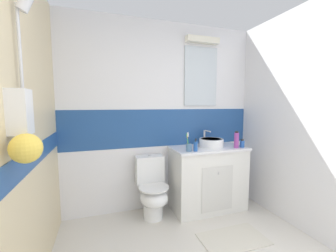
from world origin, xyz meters
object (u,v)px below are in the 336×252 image
toilet (152,189)px  shampoo_bottle_tall (236,140)px  toothbrush_cup (189,147)px  sink_basin (211,142)px  lotion_bottle_short (242,144)px  soap_dispenser (196,146)px

toilet → shampoo_bottle_tall: 1.26m
toothbrush_cup → shampoo_bottle_tall: size_ratio=1.06×
toilet → shampoo_bottle_tall: (1.09, -0.18, 0.60)m
sink_basin → lotion_bottle_short: size_ratio=3.35×
soap_dispenser → lotion_bottle_short: size_ratio=1.42×
sink_basin → toothbrush_cup: size_ratio=1.59×
toilet → soap_dispenser: bearing=-21.0°
lotion_bottle_short → shampoo_bottle_tall: shampoo_bottle_tall is taller
toilet → toothbrush_cup: 0.71m
sink_basin → toothbrush_cup: (-0.40, -0.17, -0.00)m
soap_dispenser → shampoo_bottle_tall: shampoo_bottle_tall is taller
sink_basin → shampoo_bottle_tall: bearing=-33.2°
toothbrush_cup → lotion_bottle_short: bearing=-0.8°
sink_basin → lotion_bottle_short: 0.40m
toothbrush_cup → lotion_bottle_short: size_ratio=2.11×
toilet → soap_dispenser: 0.77m
sink_basin → soap_dispenser: sink_basin is taller
toothbrush_cup → soap_dispenser: 0.08m
sink_basin → toothbrush_cup: bearing=-157.6°
sink_basin → soap_dispenser: bearing=-149.8°
toothbrush_cup → shampoo_bottle_tall: toothbrush_cup is taller
lotion_bottle_short → shampoo_bottle_tall: (-0.09, -0.00, 0.05)m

